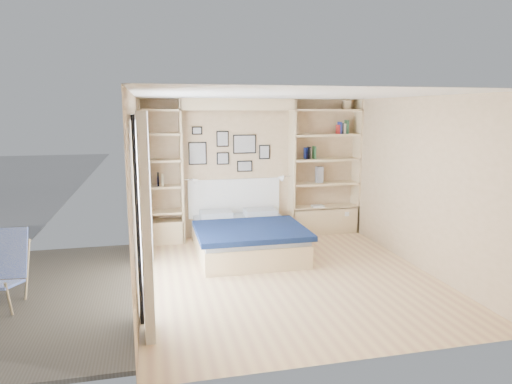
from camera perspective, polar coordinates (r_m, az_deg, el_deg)
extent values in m
plane|color=#E4BF83|center=(6.54, 3.94, -10.45)|extent=(4.50, 4.50, 0.00)
plane|color=tan|center=(8.36, -0.45, 2.96)|extent=(4.00, 0.00, 4.00)
plane|color=tan|center=(4.16, 13.22, -4.75)|extent=(4.00, 0.00, 4.00)
plane|color=tan|center=(5.95, -14.68, -0.35)|extent=(0.00, 4.50, 4.50)
plane|color=tan|center=(7.06, 19.80, 1.00)|extent=(0.00, 4.50, 4.50)
plane|color=white|center=(6.12, 4.23, 12.01)|extent=(4.50, 4.50, 0.00)
cube|color=#D4BC86|center=(8.01, -9.29, 2.51)|extent=(0.04, 0.35, 2.50)
cube|color=#D4BC86|center=(8.38, 4.50, 2.94)|extent=(0.04, 0.35, 2.50)
cube|color=#D4BC86|center=(8.07, -2.30, 10.88)|extent=(2.00, 0.35, 0.20)
cube|color=#D4BC86|center=(8.85, 12.44, 3.12)|extent=(0.04, 0.35, 2.50)
cube|color=#D4BC86|center=(8.00, -14.16, 2.32)|extent=(0.04, 0.35, 2.50)
cube|color=#D4BC86|center=(8.77, 8.47, -3.45)|extent=(1.30, 0.35, 0.50)
cube|color=#D4BC86|center=(8.20, -11.53, -4.88)|extent=(0.70, 0.35, 0.40)
cube|color=black|center=(5.85, -14.82, 9.14)|extent=(0.04, 2.08, 0.06)
cube|color=black|center=(6.28, -13.89, -11.35)|extent=(0.04, 2.08, 0.06)
cube|color=black|center=(4.98, -14.55, -4.13)|extent=(0.04, 0.06, 2.20)
cube|color=black|center=(6.98, -14.17, -0.05)|extent=(0.04, 0.06, 2.20)
cube|color=silver|center=(5.97, -14.43, -1.57)|extent=(0.01, 2.00, 2.20)
cube|color=white|center=(4.69, -13.56, -4.33)|extent=(0.10, 0.45, 2.30)
cube|color=white|center=(7.24, -13.44, 0.75)|extent=(0.10, 0.45, 2.30)
cube|color=#D4BC86|center=(8.72, 8.51, -1.85)|extent=(1.30, 0.35, 0.04)
cube|color=#D4BC86|center=(8.64, 8.59, 1.07)|extent=(1.30, 0.35, 0.04)
cube|color=#D4BC86|center=(8.58, 8.67, 4.04)|extent=(1.30, 0.35, 0.04)
cube|color=#D4BC86|center=(8.54, 8.75, 7.04)|extent=(1.30, 0.35, 0.04)
cube|color=#D4BC86|center=(8.53, 8.83, 10.06)|extent=(1.30, 0.35, 0.04)
cube|color=#D4BC86|center=(8.12, -11.62, -2.49)|extent=(0.70, 0.35, 0.04)
cube|color=#D4BC86|center=(8.03, -11.73, 0.64)|extent=(0.70, 0.35, 0.04)
cube|color=#D4BC86|center=(7.97, -11.85, 3.83)|extent=(0.70, 0.35, 0.04)
cube|color=#D4BC86|center=(7.94, -11.97, 7.06)|extent=(0.70, 0.35, 0.04)
cube|color=#D4BC86|center=(7.93, -12.08, 9.95)|extent=(0.70, 0.35, 0.04)
cube|color=#D4BC86|center=(7.48, -1.22, -6.35)|extent=(1.59, 1.98, 0.35)
cube|color=#A4AAB3|center=(7.42, -1.23, -4.69)|extent=(1.55, 1.94, 0.10)
cube|color=#0D1A3C|center=(7.09, -0.67, -4.83)|extent=(1.69, 1.39, 0.08)
cube|color=#A4AAB3|center=(7.99, -5.03, -2.84)|extent=(0.55, 0.40, 0.12)
cube|color=#A4AAB3|center=(8.13, 0.51, -2.56)|extent=(0.55, 0.40, 0.12)
cube|color=white|center=(8.35, -2.71, -0.74)|extent=(1.69, 0.04, 0.70)
cube|color=black|center=(8.15, -7.32, 4.81)|extent=(0.32, 0.02, 0.40)
cube|color=gray|center=(8.14, -7.31, 4.80)|extent=(0.28, 0.01, 0.36)
cube|color=black|center=(8.19, -4.20, 6.65)|extent=(0.22, 0.02, 0.28)
cube|color=gray|center=(8.18, -4.19, 6.64)|extent=(0.18, 0.01, 0.24)
cube|color=black|center=(8.22, -4.17, 4.21)|extent=(0.22, 0.02, 0.22)
cube|color=gray|center=(8.20, -4.16, 4.20)|extent=(0.18, 0.01, 0.18)
cube|color=black|center=(8.26, -1.44, 6.01)|extent=(0.42, 0.02, 0.34)
cube|color=gray|center=(8.25, -1.42, 6.00)|extent=(0.38, 0.01, 0.30)
cube|color=black|center=(8.30, -1.42, 3.25)|extent=(0.28, 0.02, 0.20)
cube|color=gray|center=(8.29, -1.41, 3.24)|extent=(0.24, 0.01, 0.16)
cube|color=black|center=(8.36, 1.06, 5.02)|extent=(0.20, 0.02, 0.26)
cube|color=gray|center=(8.35, 1.08, 5.02)|extent=(0.16, 0.01, 0.22)
cube|color=black|center=(8.12, -7.38, 7.62)|extent=(0.18, 0.02, 0.14)
cube|color=gray|center=(8.11, -7.37, 7.62)|extent=(0.14, 0.01, 0.10)
cylinder|color=silver|center=(7.96, -8.23, 1.55)|extent=(0.20, 0.02, 0.02)
cone|color=white|center=(7.98, -7.51, 1.43)|extent=(0.13, 0.12, 0.15)
cylinder|color=silver|center=(8.28, 3.72, 1.96)|extent=(0.20, 0.02, 0.02)
cone|color=white|center=(8.26, 3.05, 1.80)|extent=(0.13, 0.12, 0.15)
cube|color=#A51E1E|center=(8.43, 6.23, 4.74)|extent=(0.02, 0.15, 0.18)
cube|color=navy|center=(8.42, 6.23, 4.82)|extent=(0.03, 0.15, 0.21)
cube|color=black|center=(8.44, 6.63, 4.88)|extent=(0.03, 0.15, 0.22)
cube|color=#BFB28C|center=(8.45, 6.67, 4.82)|extent=(0.04, 0.15, 0.20)
cube|color=#2D6035|center=(8.48, 7.28, 4.92)|extent=(0.03, 0.15, 0.23)
cube|color=#A51E1E|center=(8.62, 10.20, 7.71)|extent=(0.02, 0.15, 0.17)
cube|color=navy|center=(8.63, 10.41, 7.89)|extent=(0.03, 0.15, 0.22)
cube|color=black|center=(8.64, 10.61, 7.83)|extent=(0.03, 0.15, 0.20)
cube|color=#BFB28C|center=(8.66, 10.89, 7.77)|extent=(0.04, 0.15, 0.19)
cube|color=#285734|center=(8.68, 11.24, 7.98)|extent=(0.03, 0.15, 0.25)
cube|color=navy|center=(8.01, -12.16, 1.37)|extent=(0.02, 0.15, 0.17)
cube|color=black|center=(8.01, -12.13, 1.58)|extent=(0.03, 0.15, 0.23)
cube|color=#BFB28C|center=(8.01, -11.61, 1.51)|extent=(0.03, 0.15, 0.20)
cube|color=#D4BC86|center=(8.67, 11.24, 10.61)|extent=(0.13, 0.13, 0.15)
cone|color=#D4BC86|center=(8.68, 11.27, 11.37)|extent=(0.20, 0.20, 0.08)
cube|color=slate|center=(8.57, 7.92, 2.16)|extent=(0.12, 0.12, 0.30)
cube|color=white|center=(8.61, 7.72, -1.75)|extent=(0.22, 0.16, 0.03)
cube|color=brown|center=(6.54, -28.62, -11.74)|extent=(3.20, 4.00, 0.05)
cylinder|color=tan|center=(5.88, -28.49, -11.76)|extent=(0.04, 0.15, 0.45)
cylinder|color=tan|center=(6.40, -26.68, -8.78)|extent=(0.06, 0.37, 0.74)
cube|color=#324BBA|center=(6.45, -28.88, -6.71)|extent=(0.53, 0.28, 0.60)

